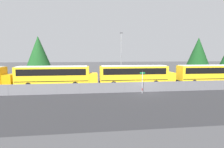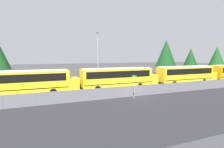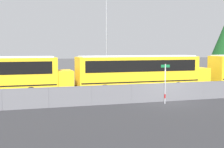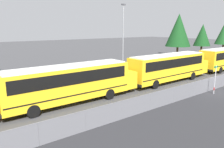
# 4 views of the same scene
# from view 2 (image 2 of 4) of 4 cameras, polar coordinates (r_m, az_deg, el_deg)

# --- Properties ---
(ground_plane) EXTENTS (200.00, 200.00, 0.00)m
(ground_plane) POSITION_cam_2_polar(r_m,az_deg,el_deg) (23.33, 7.58, -7.20)
(ground_plane) COLOR #424244
(road_strip) EXTENTS (112.16, 12.00, 0.01)m
(road_strip) POSITION_cam_2_polar(r_m,az_deg,el_deg) (18.53, 16.89, -10.90)
(road_strip) COLOR #2B2B2D
(road_strip) RESTS_ON ground_plane
(fence) EXTENTS (78.23, 0.07, 1.43)m
(fence) POSITION_cam_2_polar(r_m,az_deg,el_deg) (23.18, 7.61, -5.44)
(fence) COLOR #9EA0A5
(fence) RESTS_ON ground_plane
(school_bus_1) EXTENTS (12.76, 2.45, 3.40)m
(school_bus_1) POSITION_cam_2_polar(r_m,az_deg,el_deg) (25.33, -26.13, -2.10)
(school_bus_1) COLOR yellow
(school_bus_1) RESTS_ON ground_plane
(school_bus_2) EXTENTS (12.76, 2.45, 3.40)m
(school_bus_2) POSITION_cam_2_polar(r_m,az_deg,el_deg) (27.44, 2.17, -0.90)
(school_bus_2) COLOR yellow
(school_bus_2) RESTS_ON ground_plane
(school_bus_3) EXTENTS (12.76, 2.45, 3.40)m
(school_bus_3) POSITION_cam_2_polar(r_m,az_deg,el_deg) (35.11, 23.15, 0.13)
(school_bus_3) COLOR yellow
(school_bus_3) RESTS_ON ground_plane
(street_sign) EXTENTS (0.70, 0.09, 2.92)m
(street_sign) POSITION_cam_2_polar(r_m,az_deg,el_deg) (21.98, 7.19, -3.89)
(street_sign) COLOR #B7B7BC
(street_sign) RESTS_ON ground_plane
(light_pole) EXTENTS (0.60, 0.24, 9.76)m
(light_pole) POSITION_cam_2_polar(r_m,az_deg,el_deg) (34.03, -4.70, 5.93)
(light_pole) COLOR gray
(light_pole) RESTS_ON ground_plane
(tree_1) EXTENTS (3.92, 3.92, 7.34)m
(tree_1) POSITION_cam_2_polar(r_m,az_deg,el_deg) (53.51, 24.29, 4.91)
(tree_1) COLOR #51381E
(tree_1) RESTS_ON ground_plane
(tree_2) EXTENTS (4.50, 4.50, 8.05)m
(tree_2) POSITION_cam_2_polar(r_m,az_deg,el_deg) (60.81, 31.05, 4.97)
(tree_2) COLOR #51381E
(tree_2) RESTS_ON ground_plane
(tree_3) EXTENTS (5.50, 5.50, 9.56)m
(tree_3) POSITION_cam_2_polar(r_m,az_deg,el_deg) (49.69, 17.23, 6.51)
(tree_3) COLOR #51381E
(tree_3) RESTS_ON ground_plane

